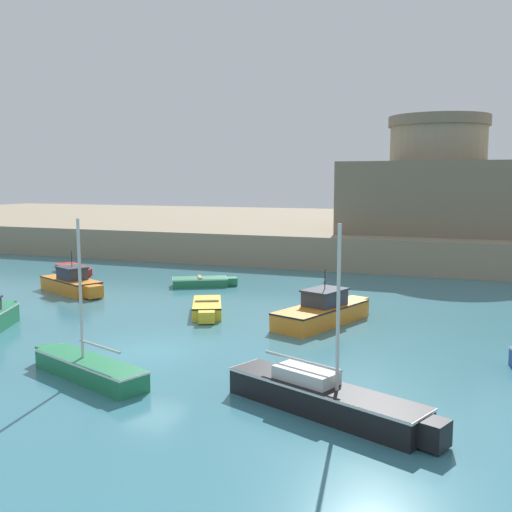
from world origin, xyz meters
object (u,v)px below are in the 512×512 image
at_px(dinghy_red_1, 74,269).
at_px(motorboat_orange_7, 72,283).
at_px(fortress, 436,189).
at_px(dinghy_yellow_0, 207,308).
at_px(sailboat_green_3, 87,367).
at_px(sailboat_black_6, 325,397).
at_px(dinghy_green_5, 202,281).
at_px(motorboat_orange_8, 324,311).

bearing_deg(dinghy_red_1, motorboat_orange_7, -53.20).
relative_size(dinghy_red_1, fortress, 0.30).
height_order(dinghy_yellow_0, sailboat_green_3, sailboat_green_3).
xyz_separation_m(dinghy_red_1, fortress, (22.52, 16.13, 5.35)).
xyz_separation_m(sailboat_green_3, sailboat_black_6, (7.92, -0.16, 0.09)).
relative_size(sailboat_black_6, fortress, 0.49).
bearing_deg(fortress, dinghy_green_5, -124.74).
xyz_separation_m(dinghy_yellow_0, motorboat_orange_7, (-9.52, 2.28, 0.22)).
xyz_separation_m(dinghy_green_5, sailboat_black_6, (11.81, -16.68, 0.19)).
distance_m(dinghy_red_1, motorboat_orange_7, 7.37).
xyz_separation_m(sailboat_green_3, dinghy_green_5, (-3.89, 16.52, -0.10)).
height_order(sailboat_green_3, sailboat_black_6, sailboat_black_6).
bearing_deg(dinghy_yellow_0, motorboat_orange_7, 166.52).
bearing_deg(motorboat_orange_8, dinghy_green_5, 144.55).
relative_size(sailboat_black_6, motorboat_orange_7, 1.25).
relative_size(dinghy_yellow_0, dinghy_red_1, 0.98).
distance_m(dinghy_yellow_0, motorboat_orange_8, 5.64).
bearing_deg(dinghy_green_5, dinghy_yellow_0, -62.45).
relative_size(dinghy_red_1, dinghy_green_5, 1.03).
distance_m(dinghy_yellow_0, motorboat_orange_7, 9.79).
height_order(dinghy_green_5, motorboat_orange_7, motorboat_orange_7).
bearing_deg(fortress, motorboat_orange_8, -97.01).
height_order(dinghy_red_1, sailboat_green_3, sailboat_green_3).
bearing_deg(motorboat_orange_7, sailboat_green_3, -50.61).
height_order(motorboat_orange_7, fortress, fortress).
xyz_separation_m(dinghy_red_1, dinghy_green_5, (10.38, -1.38, -0.00)).
xyz_separation_m(dinghy_red_1, motorboat_orange_8, (19.56, -7.92, 0.27)).
bearing_deg(motorboat_orange_7, motorboat_orange_8, -7.59).
bearing_deg(fortress, sailboat_black_6, -90.56).
bearing_deg(dinghy_yellow_0, fortress, 70.54).
distance_m(motorboat_orange_8, fortress, 24.75).
distance_m(dinghy_green_5, motorboat_orange_7, 7.49).
relative_size(dinghy_yellow_0, motorboat_orange_8, 0.65).
bearing_deg(sailboat_black_6, dinghy_yellow_0, 129.89).
xyz_separation_m(dinghy_red_1, sailboat_black_6, (22.19, -18.06, 0.19)).
height_order(motorboat_orange_8, fortress, fortress).
bearing_deg(motorboat_orange_7, dinghy_red_1, 126.80).
bearing_deg(dinghy_green_5, fortress, 55.26).
distance_m(dinghy_red_1, sailboat_green_3, 22.89).
bearing_deg(dinghy_yellow_0, dinghy_red_1, 149.58).
distance_m(dinghy_red_1, dinghy_green_5, 10.47).
height_order(dinghy_yellow_0, motorboat_orange_8, motorboat_orange_8).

